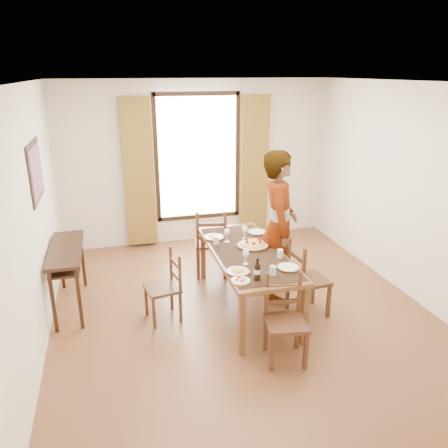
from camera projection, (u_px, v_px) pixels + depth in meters
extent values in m
plane|color=#492A17|center=(240.00, 308.00, 5.47)|extent=(5.00, 5.00, 0.00)
cube|color=silver|center=(197.00, 163.00, 7.30)|extent=(4.50, 0.10, 2.70)
cube|color=silver|center=(360.00, 317.00, 2.74)|extent=(4.50, 0.10, 2.70)
cube|color=silver|center=(32.00, 222.00, 4.47)|extent=(0.10, 5.00, 2.70)
cube|color=silver|center=(410.00, 192.00, 5.57)|extent=(0.10, 5.00, 2.70)
cube|color=white|center=(243.00, 80.00, 4.56)|extent=(4.50, 5.00, 0.04)
cube|color=white|center=(197.00, 157.00, 7.24)|extent=(1.30, 0.04, 2.00)
cube|color=olive|center=(139.00, 174.00, 7.01)|extent=(0.48, 0.10, 2.40)
cube|color=olive|center=(254.00, 167.00, 7.49)|extent=(0.48, 0.10, 2.40)
cube|color=black|center=(35.00, 171.00, 4.88)|extent=(0.02, 0.86, 0.66)
cube|color=red|center=(36.00, 171.00, 4.89)|extent=(0.01, 0.76, 0.56)
cube|color=black|center=(66.00, 249.00, 5.26)|extent=(0.38, 1.20, 0.04)
cube|color=black|center=(67.00, 258.00, 5.30)|extent=(0.34, 1.10, 0.03)
cube|color=black|center=(53.00, 302.00, 4.86)|extent=(0.04, 0.04, 0.76)
cube|color=black|center=(61.00, 262.00, 5.86)|extent=(0.04, 0.04, 0.76)
cube|color=black|center=(79.00, 299.00, 4.92)|extent=(0.04, 0.04, 0.76)
cube|color=black|center=(83.00, 260.00, 5.93)|extent=(0.04, 0.04, 0.76)
cube|color=brown|center=(247.00, 253.00, 5.28)|extent=(0.82, 1.98, 0.05)
cube|color=black|center=(247.00, 251.00, 5.27)|extent=(0.75, 1.82, 0.01)
cube|color=brown|center=(242.00, 325.00, 4.47)|extent=(0.06, 0.06, 0.70)
cube|color=brown|center=(203.00, 255.00, 6.16)|extent=(0.06, 0.06, 0.70)
cube|color=brown|center=(305.00, 316.00, 4.64)|extent=(0.06, 0.06, 0.70)
cube|color=brown|center=(250.00, 250.00, 6.33)|extent=(0.06, 0.06, 0.70)
cube|color=#4F341A|center=(162.00, 288.00, 5.12)|extent=(0.43, 0.43, 0.04)
cube|color=#4F341A|center=(146.00, 300.00, 5.26)|extent=(0.04, 0.04, 0.40)
cube|color=#4F341A|center=(172.00, 295.00, 5.38)|extent=(0.04, 0.04, 0.40)
cube|color=#4F341A|center=(154.00, 313.00, 4.98)|extent=(0.04, 0.04, 0.40)
cube|color=#4F341A|center=(180.00, 307.00, 5.11)|extent=(0.04, 0.04, 0.40)
cube|color=#4F341A|center=(171.00, 263.00, 5.25)|extent=(0.03, 0.03, 0.44)
cube|color=#4F341A|center=(180.00, 274.00, 4.97)|extent=(0.03, 0.03, 0.44)
cube|color=#4F341A|center=(176.00, 275.00, 5.14)|extent=(0.08, 0.32, 0.04)
cube|color=#4F341A|center=(175.00, 263.00, 5.09)|extent=(0.08, 0.32, 0.04)
cube|color=#4F341A|center=(211.00, 243.00, 6.27)|extent=(0.52, 0.52, 0.04)
cube|color=#4F341A|center=(223.00, 252.00, 6.54)|extent=(0.04, 0.04, 0.47)
cube|color=#4F341A|center=(225.00, 263.00, 6.18)|extent=(0.04, 0.04, 0.47)
cube|color=#4F341A|center=(198.00, 253.00, 6.51)|extent=(0.04, 0.04, 0.47)
cube|color=#4F341A|center=(198.00, 264.00, 6.16)|extent=(0.04, 0.04, 0.47)
cube|color=#4F341A|center=(225.00, 230.00, 6.01)|extent=(0.04, 0.04, 0.53)
cube|color=#4F341A|center=(197.00, 231.00, 5.98)|extent=(0.04, 0.04, 0.53)
cube|color=#4F341A|center=(211.00, 238.00, 6.03)|extent=(0.38, 0.10, 0.05)
cube|color=#4F341A|center=(211.00, 225.00, 5.96)|extent=(0.38, 0.10, 0.05)
cube|color=#4F341A|center=(286.00, 323.00, 4.37)|extent=(0.46, 0.46, 0.04)
cube|color=#4F341A|center=(272.00, 352.00, 4.27)|extent=(0.04, 0.04, 0.43)
cube|color=#4F341A|center=(265.00, 333.00, 4.59)|extent=(0.04, 0.04, 0.43)
cube|color=#4F341A|center=(306.00, 350.00, 4.30)|extent=(0.04, 0.04, 0.43)
cube|color=#4F341A|center=(297.00, 331.00, 4.62)|extent=(0.04, 0.04, 0.43)
cube|color=#4F341A|center=(267.00, 294.00, 4.45)|extent=(0.03, 0.03, 0.47)
cube|color=#4F341A|center=(299.00, 293.00, 4.47)|extent=(0.03, 0.03, 0.47)
cube|color=#4F341A|center=(283.00, 302.00, 4.49)|extent=(0.34, 0.08, 0.05)
cube|color=#4F341A|center=(283.00, 287.00, 4.44)|extent=(0.34, 0.08, 0.05)
cube|color=#4F341A|center=(309.00, 280.00, 5.22)|extent=(0.45, 0.45, 0.04)
cube|color=#4F341A|center=(329.00, 301.00, 5.20)|extent=(0.04, 0.04, 0.45)
cube|color=#4F341A|center=(302.00, 306.00, 5.08)|extent=(0.04, 0.04, 0.45)
cube|color=#4F341A|center=(313.00, 287.00, 5.51)|extent=(0.04, 0.04, 0.45)
cube|color=#4F341A|center=(288.00, 292.00, 5.40)|extent=(0.04, 0.04, 0.45)
cube|color=#4F341A|center=(304.00, 269.00, 4.92)|extent=(0.04, 0.04, 0.50)
cube|color=#4F341A|center=(289.00, 257.00, 5.24)|extent=(0.04, 0.04, 0.50)
cube|color=#4F341A|center=(296.00, 271.00, 5.11)|extent=(0.05, 0.36, 0.05)
cube|color=#4F341A|center=(296.00, 257.00, 5.05)|extent=(0.05, 0.36, 0.05)
imported|color=gray|center=(279.00, 227.00, 5.47)|extent=(0.98, 0.88, 1.93)
cylinder|color=silver|center=(280.00, 254.00, 5.07)|extent=(0.07, 0.07, 0.10)
cylinder|color=silver|center=(216.00, 240.00, 5.47)|extent=(0.07, 0.07, 0.10)
cylinder|color=silver|center=(273.00, 271.00, 4.64)|extent=(0.07, 0.07, 0.10)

